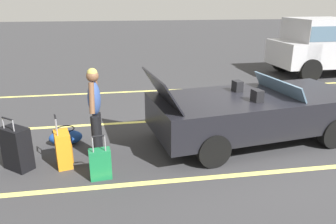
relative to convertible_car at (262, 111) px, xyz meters
The scene contains 11 objects.
ground_plane 0.62m from the convertible_car, behind, with size 80.00×80.00×0.00m, color #333335.
lot_line_near 1.53m from the convertible_car, 97.97° to the right, with size 18.00×0.12×0.01m, color #EAE066.
lot_line_mid 1.44m from the convertible_car, 98.60° to the left, with size 18.00×0.12×0.01m, color #EAE066.
lot_line_far 4.05m from the convertible_car, 92.81° to the left, with size 18.00×0.12×0.01m, color #EAE066.
convertible_car is the anchor object (origin of this frame).
suitcase_large_black 4.66m from the convertible_car, behind, with size 0.55×0.52×0.94m.
suitcase_medium_bright 3.93m from the convertible_car, behind, with size 0.34×0.45×0.92m.
suitcase_small_carryon 3.44m from the convertible_car, 160.90° to the right, with size 0.36×0.24×0.77m.
duffel_bag 4.00m from the convertible_car, behind, with size 0.66×0.39×0.34m.
traveler_person 3.34m from the convertible_car, behind, with size 0.26×0.61×1.65m.
parked_pickup_truck_near 7.31m from the convertible_car, 46.32° to the left, with size 5.07×2.22×2.10m.
Camera 1 is at (-2.72, -5.82, 2.74)m, focal length 34.66 mm.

